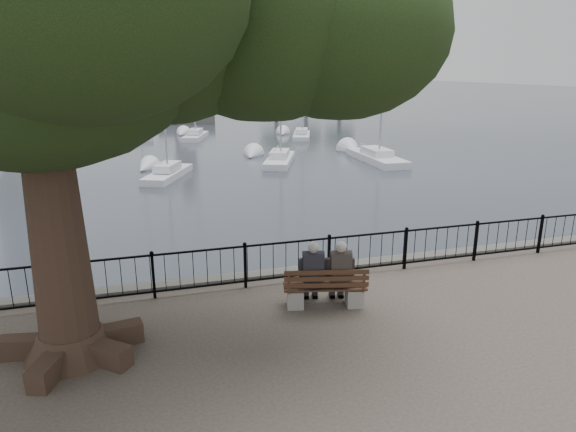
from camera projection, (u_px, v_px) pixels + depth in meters
name	position (u px, v px, depth m)	size (l,w,h in m)	color
harbor	(282.00, 293.00, 12.50)	(260.00, 260.00, 1.20)	#4A4944
railing	(288.00, 260.00, 11.74)	(22.06, 0.06, 1.00)	black
bench	(325.00, 292.00, 10.61)	(1.79, 0.89, 0.90)	slate
person_left	(312.00, 275.00, 10.60)	(0.51, 0.77, 1.43)	black
person_right	(339.00, 275.00, 10.63)	(0.51, 0.77, 1.43)	#2A2623
tree	(88.00, 0.00, 7.65)	(10.72, 7.48, 8.75)	black
lion_monument	(184.00, 102.00, 55.83)	(5.86, 5.86, 8.68)	#4A4944
sailboat_b	(168.00, 172.00, 27.91)	(3.10, 4.86, 9.39)	silver
sailboat_c	(280.00, 159.00, 32.09)	(3.30, 5.39, 9.86)	silver
sailboat_d	(377.00, 157.00, 32.73)	(1.88, 6.25, 10.12)	silver
sailboat_f	(195.00, 135.00, 43.24)	(2.80, 5.04, 9.54)	silver
sailboat_g	(302.00, 134.00, 43.66)	(2.85, 4.98, 9.53)	silver
sailboat_h	(141.00, 134.00, 43.36)	(1.86, 5.00, 12.31)	silver
far_shore	(305.00, 78.00, 88.88)	(30.00, 8.60, 9.18)	#413931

